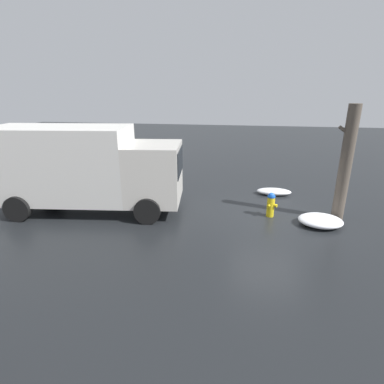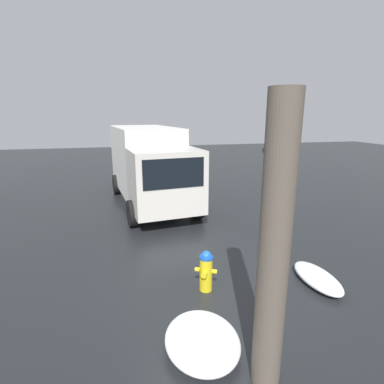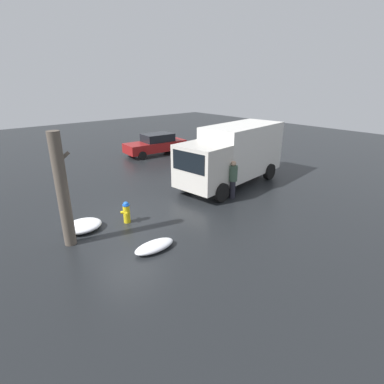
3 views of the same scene
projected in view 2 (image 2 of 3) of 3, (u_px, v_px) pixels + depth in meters
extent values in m
plane|color=black|center=(206.00, 289.00, 6.38)|extent=(60.00, 60.00, 0.00)
cylinder|color=yellow|center=(206.00, 274.00, 6.29)|extent=(0.27, 0.27, 0.72)
cylinder|color=blue|center=(206.00, 257.00, 6.19)|extent=(0.28, 0.28, 0.05)
sphere|color=blue|center=(206.00, 256.00, 6.18)|extent=(0.23, 0.23, 0.23)
cylinder|color=yellow|center=(204.00, 275.00, 6.09)|extent=(0.14, 0.15, 0.11)
cylinder|color=yellow|center=(215.00, 272.00, 6.22)|extent=(0.13, 0.13, 0.09)
cylinder|color=yellow|center=(197.00, 269.00, 6.31)|extent=(0.13, 0.13, 0.09)
cylinder|color=brown|center=(274.00, 251.00, 3.74)|extent=(0.40, 0.40, 3.92)
cylinder|color=brown|center=(273.00, 162.00, 3.63)|extent=(0.46, 0.11, 0.37)
cube|color=beige|center=(166.00, 181.00, 9.91)|extent=(2.11, 2.49, 2.07)
cube|color=black|center=(174.00, 174.00, 8.96)|extent=(0.26, 1.91, 0.91)
cube|color=silver|center=(145.00, 158.00, 12.89)|extent=(5.13, 2.85, 2.66)
cylinder|color=black|center=(197.00, 206.00, 10.64)|extent=(0.93, 0.39, 0.90)
cylinder|color=black|center=(133.00, 213.00, 9.87)|extent=(0.93, 0.39, 0.90)
cylinder|color=black|center=(164.00, 181.00, 14.72)|extent=(0.93, 0.39, 0.90)
cylinder|color=black|center=(116.00, 184.00, 13.95)|extent=(0.93, 0.39, 0.90)
cylinder|color=#23232D|center=(193.00, 201.00, 11.33)|extent=(0.27, 0.27, 0.87)
cylinder|color=#3F5947|center=(193.00, 180.00, 11.13)|extent=(0.40, 0.40, 0.73)
sphere|color=tan|center=(193.00, 168.00, 11.01)|extent=(0.24, 0.24, 0.24)
ellipsoid|color=white|center=(317.00, 278.00, 6.57)|extent=(1.46, 0.68, 0.28)
ellipsoid|color=white|center=(202.00, 340.00, 4.71)|extent=(1.43, 1.17, 0.35)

